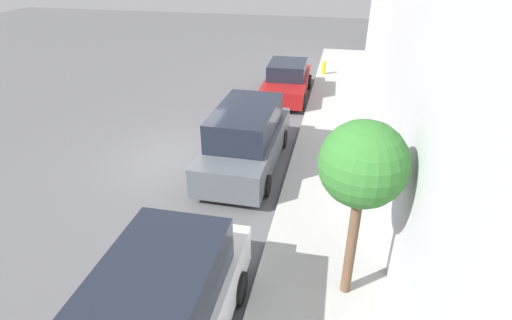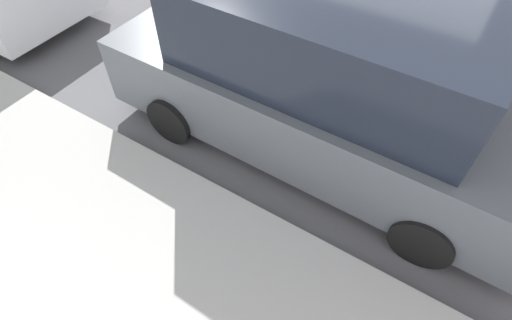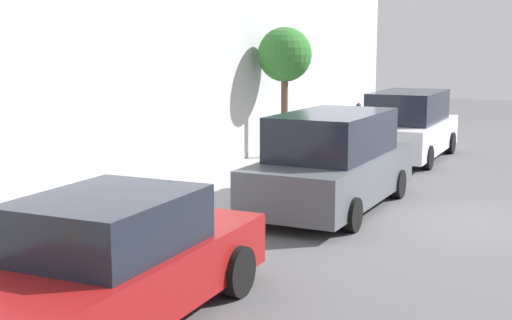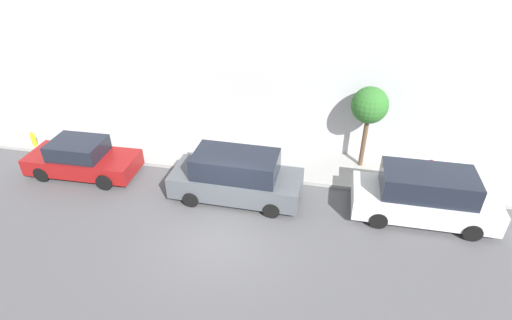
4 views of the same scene
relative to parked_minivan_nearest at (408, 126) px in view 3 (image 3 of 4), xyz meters
name	(u,v)px [view 3 (image 3 of 4)]	position (x,y,z in m)	size (l,w,h in m)	color
ground_plane	(444,220)	(-2.38, 6.72, -0.92)	(60.00, 60.00, 0.00)	#515154
sidewalk	(217,192)	(2.41, 6.72, -0.85)	(2.59, 32.00, 0.15)	#9E9E99
parked_minivan_nearest	(408,126)	(0.00, 0.00, 0.00)	(2.02, 4.92, 1.90)	silver
parked_minivan_second	(333,162)	(-0.21, 6.76, 0.00)	(2.02, 4.92, 1.90)	#4C5156
parked_sedan_third	(114,263)	(0.05, 13.40, -0.20)	(1.93, 4.55, 1.54)	maroon
parking_meter_near	(358,120)	(1.57, -0.34, 0.06)	(0.11, 0.15, 1.36)	#ADADB2
street_tree	(285,56)	(2.88, 2.08, 1.96)	(1.46, 1.46, 3.51)	brown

